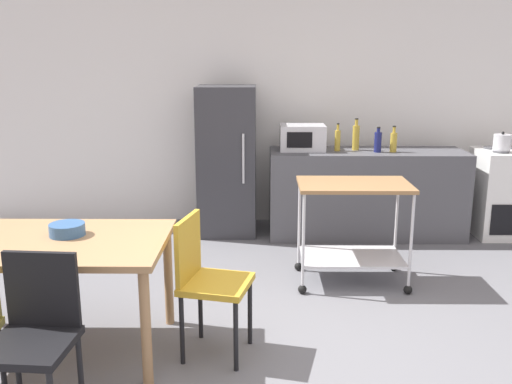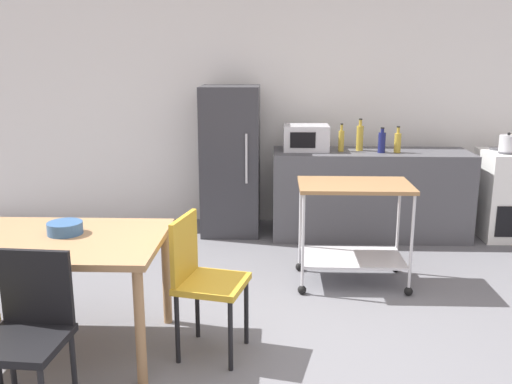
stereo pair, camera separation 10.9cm
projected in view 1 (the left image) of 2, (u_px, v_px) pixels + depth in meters
ground_plane at (292, 364)px, 3.45m from camera, size 12.00×12.00×0.00m
back_wall at (279, 93)px, 6.22m from camera, size 8.40×0.12×2.90m
kitchen_counter at (366, 193)px, 5.86m from camera, size 2.00×0.64×0.90m
dining_table at (44, 252)px, 3.45m from camera, size 1.50×0.90×0.75m
chair_mustard at (206, 276)px, 3.48m from camera, size 0.48×0.48×0.89m
chair_black at (35, 331)px, 2.78m from camera, size 0.43×0.43×0.89m
stove_oven at (504, 193)px, 5.86m from camera, size 0.60×0.61×0.92m
refrigerator at (227, 161)px, 5.89m from camera, size 0.60×0.63×1.55m
kitchen_cart at (353, 216)px, 4.59m from camera, size 0.91×0.57×0.85m
microwave at (302, 138)px, 5.77m from camera, size 0.46×0.35×0.26m
bottle_soda at (338, 140)px, 5.72m from camera, size 0.06×0.06×0.28m
bottle_sesame_oil at (356, 137)px, 5.76m from camera, size 0.07×0.07×0.33m
bottle_sparkling_water at (378, 142)px, 5.64m from camera, size 0.07×0.07×0.25m
bottle_olive_oil at (393, 142)px, 5.65m from camera, size 0.07×0.07×0.27m
fruit_bowl at (67, 229)px, 3.51m from camera, size 0.22×0.22×0.08m
kettle at (502, 142)px, 5.64m from camera, size 0.24×0.17×0.19m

